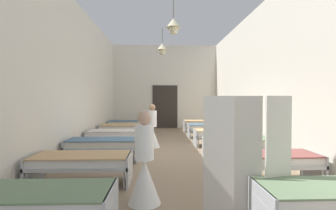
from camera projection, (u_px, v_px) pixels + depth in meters
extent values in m
cube|color=#8C755B|center=(170.00, 154.00, 7.86)|extent=(6.40, 13.55, 0.10)
cube|color=silver|center=(165.00, 87.00, 14.37)|extent=(6.20, 0.20, 4.67)
cube|color=silver|center=(71.00, 76.00, 7.69)|extent=(0.20, 12.95, 4.67)
cube|color=silver|center=(266.00, 77.00, 7.91)|extent=(0.20, 12.95, 4.67)
cube|color=#2D2823|center=(165.00, 107.00, 14.28)|extent=(1.40, 0.06, 2.40)
cylinder|color=brown|center=(173.00, 9.00, 7.75)|extent=(0.02, 0.02, 0.54)
cone|color=beige|center=(173.00, 23.00, 7.76)|extent=(0.44, 0.44, 0.28)
sphere|color=beige|center=(173.00, 30.00, 7.77)|extent=(0.28, 0.28, 0.28)
cylinder|color=brown|center=(162.00, 35.00, 10.76)|extent=(0.02, 0.02, 0.65)
cone|color=beige|center=(162.00, 47.00, 10.77)|extent=(0.44, 0.44, 0.28)
sphere|color=beige|center=(162.00, 52.00, 10.78)|extent=(0.28, 0.28, 0.28)
cylinder|color=#B7BCC1|center=(112.00, 209.00, 3.43)|extent=(0.03, 0.03, 0.34)
cube|color=#B7BCC1|center=(33.00, 206.00, 3.04)|extent=(1.90, 0.84, 0.07)
cube|color=white|center=(33.00, 197.00, 3.04)|extent=(1.82, 0.78, 0.14)
cube|color=slate|center=(33.00, 190.00, 3.03)|extent=(1.86, 0.82, 0.02)
cylinder|color=#B7BCC1|center=(255.00, 206.00, 3.51)|extent=(0.03, 0.03, 0.34)
cube|color=#B7BCC1|center=(334.00, 201.00, 3.17)|extent=(1.90, 0.84, 0.07)
cube|color=#B7BCC1|center=(261.00, 209.00, 3.14)|extent=(0.04, 0.84, 0.57)
cube|color=white|center=(334.00, 193.00, 3.17)|extent=(1.82, 0.78, 0.14)
cube|color=slate|center=(334.00, 186.00, 3.17)|extent=(1.86, 0.82, 0.02)
cylinder|color=#B7BCC1|center=(27.00, 182.00, 4.55)|extent=(0.03, 0.03, 0.34)
cylinder|color=#B7BCC1|center=(45.00, 170.00, 5.27)|extent=(0.03, 0.03, 0.34)
cylinder|color=#B7BCC1|center=(124.00, 180.00, 4.61)|extent=(0.03, 0.03, 0.34)
cylinder|color=#B7BCC1|center=(129.00, 169.00, 5.33)|extent=(0.03, 0.03, 0.34)
cube|color=#B7BCC1|center=(82.00, 165.00, 4.94)|extent=(1.90, 0.84, 0.07)
cube|color=#B7BCC1|center=(33.00, 170.00, 4.91)|extent=(0.04, 0.84, 0.57)
cube|color=#B7BCC1|center=(130.00, 169.00, 4.97)|extent=(0.04, 0.84, 0.57)
cube|color=white|center=(82.00, 159.00, 4.93)|extent=(1.82, 0.78, 0.14)
cube|color=tan|center=(82.00, 155.00, 4.93)|extent=(1.86, 0.82, 0.02)
cylinder|color=#B7BCC1|center=(231.00, 179.00, 4.68)|extent=(0.03, 0.03, 0.34)
cylinder|color=#B7BCC1|center=(221.00, 168.00, 5.40)|extent=(0.03, 0.03, 0.34)
cylinder|color=#B7BCC1|center=(322.00, 178.00, 4.75)|extent=(0.03, 0.03, 0.34)
cylinder|color=#B7BCC1|center=(301.00, 168.00, 5.47)|extent=(0.03, 0.03, 0.34)
cube|color=#B7BCC1|center=(269.00, 163.00, 5.07)|extent=(1.90, 0.84, 0.07)
cube|color=#B7BCC1|center=(223.00, 168.00, 5.04)|extent=(0.04, 0.84, 0.57)
cube|color=#B7BCC1|center=(314.00, 167.00, 5.11)|extent=(0.04, 0.84, 0.57)
cube|color=white|center=(269.00, 158.00, 5.07)|extent=(1.82, 0.78, 0.14)
cube|color=#8C4C47|center=(269.00, 154.00, 5.07)|extent=(1.86, 0.82, 0.02)
cylinder|color=#B7BCC1|center=(66.00, 157.00, 6.45)|extent=(0.03, 0.03, 0.34)
cylinder|color=#B7BCC1|center=(75.00, 151.00, 7.17)|extent=(0.03, 0.03, 0.34)
cylinder|color=#B7BCC1|center=(134.00, 157.00, 6.51)|extent=(0.03, 0.03, 0.34)
cylinder|color=#B7BCC1|center=(137.00, 151.00, 7.23)|extent=(0.03, 0.03, 0.34)
cube|color=#B7BCC1|center=(103.00, 146.00, 6.83)|extent=(1.90, 0.84, 0.07)
cube|color=#B7BCC1|center=(68.00, 150.00, 6.80)|extent=(0.04, 0.84, 0.57)
cube|color=#B7BCC1|center=(138.00, 149.00, 6.87)|extent=(0.04, 0.84, 0.57)
cube|color=silver|center=(103.00, 142.00, 6.83)|extent=(1.82, 0.78, 0.14)
cube|color=slate|center=(103.00, 139.00, 6.83)|extent=(1.86, 0.82, 0.02)
cylinder|color=#B7BCC1|center=(210.00, 156.00, 6.58)|extent=(0.03, 0.03, 0.34)
cylinder|color=#B7BCC1|center=(205.00, 150.00, 7.30)|extent=(0.03, 0.03, 0.34)
cylinder|color=#B7BCC1|center=(276.00, 155.00, 6.65)|extent=(0.03, 0.03, 0.34)
cylinder|color=#B7BCC1|center=(264.00, 150.00, 7.36)|extent=(0.03, 0.03, 0.34)
cube|color=#B7BCC1|center=(239.00, 145.00, 6.97)|extent=(1.90, 0.84, 0.07)
cube|color=#B7BCC1|center=(205.00, 149.00, 6.94)|extent=(0.04, 0.84, 0.57)
cube|color=#B7BCC1|center=(272.00, 148.00, 7.00)|extent=(0.04, 0.84, 0.57)
cube|color=silver|center=(239.00, 141.00, 6.97)|extent=(1.82, 0.78, 0.14)
cube|color=slate|center=(239.00, 139.00, 6.96)|extent=(1.86, 0.82, 0.02)
cylinder|color=#B7BCC1|center=(87.00, 144.00, 8.35)|extent=(0.03, 0.03, 0.34)
cylinder|color=#B7BCC1|center=(93.00, 140.00, 9.07)|extent=(0.03, 0.03, 0.34)
cylinder|color=#B7BCC1|center=(140.00, 143.00, 8.41)|extent=(0.03, 0.03, 0.34)
cylinder|color=#B7BCC1|center=(141.00, 140.00, 9.13)|extent=(0.03, 0.03, 0.34)
cube|color=#B7BCC1|center=(115.00, 136.00, 8.73)|extent=(1.90, 0.84, 0.07)
cube|color=#B7BCC1|center=(88.00, 139.00, 8.70)|extent=(0.04, 0.84, 0.57)
cube|color=#B7BCC1|center=(142.00, 138.00, 8.77)|extent=(0.04, 0.84, 0.57)
cube|color=white|center=(115.00, 133.00, 8.73)|extent=(1.82, 0.78, 0.14)
cube|color=beige|center=(115.00, 130.00, 8.73)|extent=(1.86, 0.82, 0.02)
cylinder|color=#B7BCC1|center=(198.00, 143.00, 8.48)|extent=(0.03, 0.03, 0.34)
cylinder|color=#B7BCC1|center=(195.00, 140.00, 9.20)|extent=(0.03, 0.03, 0.34)
cylinder|color=#B7BCC1|center=(250.00, 143.00, 8.54)|extent=(0.03, 0.03, 0.34)
cylinder|color=#B7BCC1|center=(243.00, 139.00, 9.26)|extent=(0.03, 0.03, 0.34)
cube|color=#B7BCC1|center=(222.00, 135.00, 8.87)|extent=(1.90, 0.84, 0.07)
cube|color=#B7BCC1|center=(195.00, 138.00, 8.84)|extent=(0.04, 0.84, 0.57)
cube|color=#B7BCC1|center=(248.00, 138.00, 8.90)|extent=(0.04, 0.84, 0.57)
cube|color=white|center=(222.00, 132.00, 8.86)|extent=(1.82, 0.78, 0.14)
cube|color=tan|center=(222.00, 130.00, 8.86)|extent=(1.86, 0.82, 0.02)
cylinder|color=#B7BCC1|center=(100.00, 135.00, 10.25)|extent=(0.03, 0.03, 0.34)
cylinder|color=#B7BCC1|center=(104.00, 133.00, 10.96)|extent=(0.03, 0.03, 0.34)
cylinder|color=#B7BCC1|center=(143.00, 135.00, 10.31)|extent=(0.03, 0.03, 0.34)
cylinder|color=#B7BCC1|center=(144.00, 133.00, 11.03)|extent=(0.03, 0.03, 0.34)
cube|color=#B7BCC1|center=(123.00, 129.00, 10.63)|extent=(1.90, 0.84, 0.07)
cube|color=#B7BCC1|center=(101.00, 131.00, 10.60)|extent=(0.04, 0.84, 0.57)
cube|color=#B7BCC1|center=(145.00, 131.00, 10.67)|extent=(0.04, 0.84, 0.57)
cube|color=silver|center=(123.00, 127.00, 10.63)|extent=(1.82, 0.78, 0.14)
cube|color=tan|center=(123.00, 125.00, 10.63)|extent=(1.86, 0.82, 0.02)
cylinder|color=#B7BCC1|center=(191.00, 135.00, 10.38)|extent=(0.03, 0.03, 0.34)
cylinder|color=#B7BCC1|center=(189.00, 133.00, 11.10)|extent=(0.03, 0.03, 0.34)
cylinder|color=#B7BCC1|center=(233.00, 135.00, 10.44)|extent=(0.03, 0.03, 0.34)
cylinder|color=#B7BCC1|center=(228.00, 132.00, 11.16)|extent=(0.03, 0.03, 0.34)
cube|color=#B7BCC1|center=(211.00, 129.00, 10.76)|extent=(1.90, 0.84, 0.07)
cube|color=#B7BCC1|center=(189.00, 131.00, 10.73)|extent=(0.04, 0.84, 0.57)
cube|color=#B7BCC1|center=(232.00, 131.00, 10.80)|extent=(0.04, 0.84, 0.57)
cube|color=silver|center=(211.00, 126.00, 10.76)|extent=(1.82, 0.78, 0.14)
cube|color=slate|center=(211.00, 124.00, 10.76)|extent=(1.86, 0.82, 0.02)
cylinder|color=#B7BCC1|center=(109.00, 130.00, 12.14)|extent=(0.03, 0.03, 0.34)
cylinder|color=#B7BCC1|center=(112.00, 128.00, 12.86)|extent=(0.03, 0.03, 0.34)
cylinder|color=#B7BCC1|center=(146.00, 129.00, 12.21)|extent=(0.03, 0.03, 0.34)
cylinder|color=#B7BCC1|center=(146.00, 128.00, 12.93)|extent=(0.03, 0.03, 0.34)
cube|color=#B7BCC1|center=(128.00, 125.00, 12.53)|extent=(1.90, 0.84, 0.07)
cube|color=#B7BCC1|center=(110.00, 126.00, 12.50)|extent=(0.04, 0.84, 0.57)
cube|color=#B7BCC1|center=(147.00, 126.00, 12.57)|extent=(0.04, 0.84, 0.57)
cube|color=silver|center=(128.00, 122.00, 12.53)|extent=(1.82, 0.78, 0.14)
cube|color=slate|center=(128.00, 121.00, 12.52)|extent=(1.86, 0.82, 0.02)
cylinder|color=#B7BCC1|center=(186.00, 129.00, 12.28)|extent=(0.03, 0.03, 0.34)
cylinder|color=#B7BCC1|center=(185.00, 128.00, 13.00)|extent=(0.03, 0.03, 0.34)
cylinder|color=#B7BCC1|center=(222.00, 129.00, 12.34)|extent=(0.03, 0.03, 0.34)
cylinder|color=#B7BCC1|center=(218.00, 127.00, 13.06)|extent=(0.03, 0.03, 0.34)
cube|color=#B7BCC1|center=(203.00, 124.00, 12.66)|extent=(1.90, 0.84, 0.07)
cube|color=#B7BCC1|center=(184.00, 126.00, 12.63)|extent=(0.04, 0.84, 0.57)
cube|color=#B7BCC1|center=(221.00, 126.00, 12.70)|extent=(0.04, 0.84, 0.57)
cube|color=silver|center=(203.00, 122.00, 12.66)|extent=(1.82, 0.78, 0.14)
cube|color=tan|center=(203.00, 121.00, 12.66)|extent=(1.86, 0.82, 0.02)
cone|color=white|center=(144.00, 181.00, 4.01)|extent=(0.52, 0.52, 0.70)
cylinder|color=white|center=(144.00, 142.00, 3.99)|extent=(0.30, 0.30, 0.55)
sphere|color=tan|center=(144.00, 118.00, 3.98)|extent=(0.22, 0.22, 0.22)
cone|color=white|center=(144.00, 113.00, 3.98)|extent=(0.18, 0.18, 0.10)
cone|color=white|center=(152.00, 137.00, 8.63)|extent=(0.52, 0.52, 0.70)
cylinder|color=white|center=(152.00, 119.00, 8.62)|extent=(0.30, 0.30, 0.55)
sphere|color=#A87A5B|center=(152.00, 107.00, 8.61)|extent=(0.22, 0.22, 0.22)
cone|color=white|center=(152.00, 105.00, 8.60)|extent=(0.18, 0.18, 0.10)
cylinder|color=gray|center=(212.00, 121.00, 8.81)|extent=(0.32, 0.32, 0.58)
cube|color=gray|center=(212.00, 129.00, 8.82)|extent=(0.44, 0.44, 0.08)
sphere|color=#A87A5B|center=(212.00, 110.00, 8.80)|extent=(0.22, 0.22, 0.22)
cylinder|color=slate|center=(226.00, 128.00, 6.92)|extent=(0.32, 0.32, 0.58)
cube|color=slate|center=(226.00, 137.00, 6.92)|extent=(0.44, 0.44, 0.08)
sphere|color=beige|center=(227.00, 113.00, 6.91)|extent=(0.22, 0.22, 0.22)
cube|color=silver|center=(219.00, 157.00, 3.50)|extent=(0.41, 0.17, 1.70)
cube|color=silver|center=(247.00, 156.00, 3.58)|extent=(0.42, 0.04, 1.70)
cube|color=silver|center=(278.00, 157.00, 3.53)|extent=(0.41, 0.14, 1.70)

